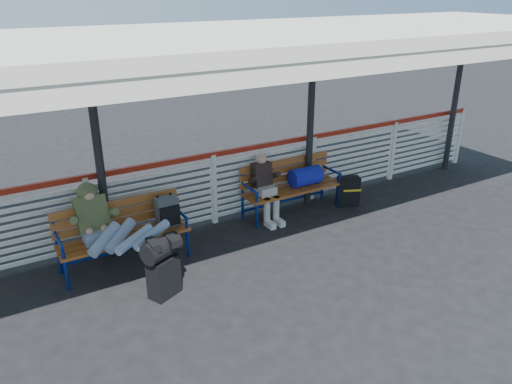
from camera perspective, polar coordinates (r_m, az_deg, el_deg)
ground at (r=6.99m, az=2.29°, el=-9.38°), size 60.00×60.00×0.00m
fence at (r=8.18m, az=-4.86°, el=0.69°), size 12.08×0.08×1.24m
canopy at (r=6.71m, az=-1.49°, el=16.94°), size 12.60×3.60×3.16m
luggage_stack at (r=6.45m, az=-10.59°, el=-8.14°), size 0.56×0.46×0.82m
bench_left at (r=7.25m, az=-13.71°, el=-3.51°), size 1.80×0.56×0.92m
bench_right at (r=8.66m, az=4.71°, el=1.47°), size 1.80×0.56×0.92m
traveler_man at (r=6.83m, az=-15.51°, el=-4.35°), size 0.94×1.64×0.77m
companion_person at (r=8.28m, az=1.09°, el=0.58°), size 0.32×0.66×1.15m
suitcase_side at (r=9.12m, az=10.49°, el=0.09°), size 0.44×0.37×0.54m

